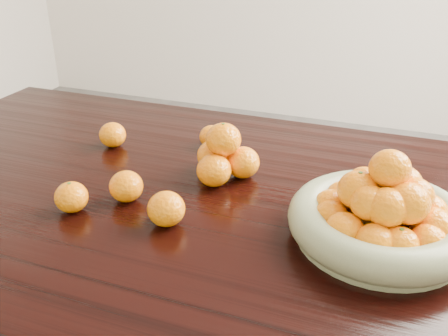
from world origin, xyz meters
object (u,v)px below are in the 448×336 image
(fruit_bowl, at_px, (382,215))
(orange_pyramid, at_px, (223,157))
(dining_table, at_px, (246,234))
(loose_orange_0, at_px, (71,197))

(fruit_bowl, xyz_separation_m, orange_pyramid, (-0.37, 0.14, -0.00))
(dining_table, relative_size, orange_pyramid, 12.62)
(orange_pyramid, xyz_separation_m, loose_orange_0, (-0.24, -0.25, -0.02))
(fruit_bowl, relative_size, loose_orange_0, 4.99)
(dining_table, distance_m, orange_pyramid, 0.19)
(fruit_bowl, xyz_separation_m, loose_orange_0, (-0.61, -0.12, -0.02))
(fruit_bowl, bearing_deg, orange_pyramid, 159.66)
(loose_orange_0, bearing_deg, fruit_bowl, 10.84)
(orange_pyramid, height_order, loose_orange_0, orange_pyramid)
(orange_pyramid, relative_size, loose_orange_0, 2.27)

